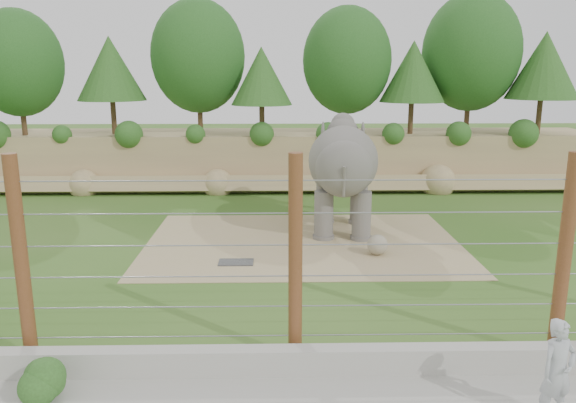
{
  "coord_description": "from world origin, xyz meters",
  "views": [
    {
      "loc": [
        -0.34,
        -14.29,
        5.4
      ],
      "look_at": [
        0.0,
        2.0,
        1.6
      ],
      "focal_mm": 35.0,
      "sensor_mm": 36.0,
      "label": 1
    }
  ],
  "objects_px": {
    "barrier_fence": "(295,260)",
    "elephant": "(343,177)",
    "stone_ball": "(377,245)",
    "zookeeper": "(557,371)"
  },
  "relations": [
    {
      "from": "elephant",
      "to": "barrier_fence",
      "type": "height_order",
      "value": "barrier_fence"
    },
    {
      "from": "elephant",
      "to": "stone_ball",
      "type": "bearing_deg",
      "value": -68.26
    },
    {
      "from": "barrier_fence",
      "to": "elephant",
      "type": "bearing_deg",
      "value": 77.84
    },
    {
      "from": "zookeeper",
      "to": "elephant",
      "type": "bearing_deg",
      "value": 83.22
    },
    {
      "from": "zookeeper",
      "to": "stone_ball",
      "type": "bearing_deg",
      "value": 81.54
    },
    {
      "from": "elephant",
      "to": "zookeeper",
      "type": "distance_m",
      "value": 11.11
    },
    {
      "from": "elephant",
      "to": "stone_ball",
      "type": "xyz_separation_m",
      "value": [
        0.76,
        -2.66,
        -1.57
      ]
    },
    {
      "from": "stone_ball",
      "to": "barrier_fence",
      "type": "height_order",
      "value": "barrier_fence"
    },
    {
      "from": "stone_ball",
      "to": "barrier_fence",
      "type": "bearing_deg",
      "value": -113.33
    },
    {
      "from": "elephant",
      "to": "stone_ball",
      "type": "height_order",
      "value": "elephant"
    }
  ]
}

